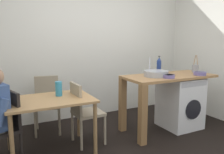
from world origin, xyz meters
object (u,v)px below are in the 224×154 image
chair_spare_by_wall (47,101)px  dining_table (50,106)px  utensil_crock (195,68)px  vase (59,89)px  chair_person_seat (5,125)px  mixing_bowl (169,76)px  washing_machine (180,102)px  chair_opposite (83,110)px  bottle_tall_green (159,65)px  colander (200,73)px

chair_spare_by_wall → dining_table: bearing=94.0°
dining_table → utensil_crock: (2.55, -0.02, 0.35)m
vase → chair_spare_by_wall: bearing=92.9°
dining_table → chair_person_seat: bearing=-171.9°
mixing_bowl → utensil_crock: (0.81, 0.25, 0.04)m
chair_spare_by_wall → vase: (0.03, -0.67, 0.33)m
washing_machine → chair_spare_by_wall: bearing=157.7°
chair_person_seat → dining_table: bearing=-99.2°
chair_opposite → vase: bearing=-101.0°
washing_machine → utensil_crock: 0.67m
chair_person_seat → vase: 0.79m
washing_machine → mixing_bowl: (-0.44, -0.20, 0.52)m
chair_person_seat → chair_opposite: bearing=-100.3°
dining_table → bottle_tall_green: size_ratio=3.74×
chair_opposite → mixing_bowl: mixing_bowl is taller
mixing_bowl → colander: 0.63m
chair_person_seat → colander: 2.96m
chair_opposite → bottle_tall_green: (1.43, 0.14, 0.55)m
dining_table → chair_person_seat: (-0.55, -0.08, -0.14)m
chair_spare_by_wall → utensil_crock: (2.43, -0.79, 0.48)m
utensil_crock → chair_spare_by_wall: bearing=161.9°
chair_spare_by_wall → bottle_tall_green: bearing=174.5°
chair_opposite → vase: size_ratio=4.52×
chair_spare_by_wall → washing_machine: bearing=170.2°
chair_person_seat → chair_opposite: same height
chair_person_seat → utensil_crock: utensil_crock is taller
chair_opposite → colander: (1.89, -0.34, 0.44)m
chair_opposite → chair_person_seat: bearing=-84.9°
chair_person_seat → vase: (0.70, 0.18, 0.33)m
utensil_crock → colander: utensil_crock is taller
utensil_crock → dining_table: bearing=179.5°
washing_machine → vase: bearing=175.1°
bottle_tall_green → mixing_bowl: size_ratio=1.58×
washing_machine → colander: 0.59m
dining_table → mixing_bowl: mixing_bowl is taller
utensil_crock → vase: (-2.40, 0.12, -0.15)m
chair_person_seat → chair_spare_by_wall: same height
dining_table → chair_person_seat: chair_person_seat is taller
chair_opposite → utensil_crock: 2.13m
chair_spare_by_wall → mixing_bowl: bearing=159.7°
utensil_crock → bottle_tall_green: bearing=161.7°
chair_opposite → bottle_tall_green: bottle_tall_green is taller
chair_person_seat → utensil_crock: size_ratio=3.00×
washing_machine → chair_person_seat: bearing=-179.9°
bottle_tall_green → chair_opposite: bearing=-174.4°
dining_table → washing_machine: (2.18, -0.07, -0.21)m
chair_person_seat → washing_machine: chair_person_seat is taller
bottle_tall_green → colander: 0.67m
chair_spare_by_wall → chair_opposite: bearing=128.9°
bottle_tall_green → vase: size_ratio=1.48×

